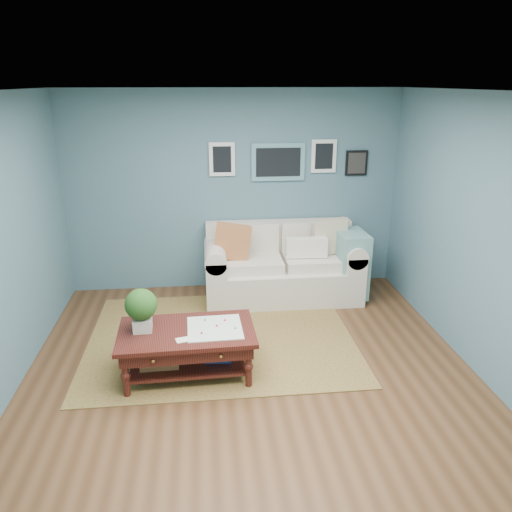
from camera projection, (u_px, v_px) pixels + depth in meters
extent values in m
plane|color=brown|center=(253.00, 382.00, 4.87)|extent=(5.00, 5.00, 0.00)
plane|color=white|center=(252.00, 91.00, 3.98)|extent=(5.00, 5.00, 0.00)
cube|color=slate|center=(234.00, 192.00, 6.77)|extent=(4.50, 0.02, 2.70)
cube|color=slate|center=(313.00, 444.00, 2.08)|extent=(4.50, 0.02, 2.70)
cube|color=slate|center=(492.00, 243.00, 4.65)|extent=(0.02, 5.00, 2.70)
cube|color=#5D8F9C|center=(278.00, 162.00, 6.67)|extent=(0.72, 0.03, 0.50)
cube|color=black|center=(278.00, 162.00, 6.66)|extent=(0.60, 0.01, 0.38)
cube|color=white|center=(222.00, 159.00, 6.58)|extent=(0.34, 0.03, 0.44)
cube|color=white|center=(324.00, 156.00, 6.71)|extent=(0.34, 0.03, 0.44)
cube|color=black|center=(356.00, 163.00, 6.79)|extent=(0.30, 0.03, 0.34)
cube|color=brown|center=(221.00, 337.00, 5.70)|extent=(2.97, 2.37, 0.01)
cube|color=beige|center=(282.00, 281.00, 6.73)|extent=(1.52, 0.94, 0.45)
cube|color=beige|center=(278.00, 239.00, 6.91)|extent=(1.99, 0.24, 0.51)
cube|color=beige|center=(216.00, 276.00, 6.60)|extent=(0.26, 0.94, 0.66)
cube|color=beige|center=(347.00, 271.00, 6.78)|extent=(0.26, 0.94, 0.66)
cylinder|color=beige|center=(215.00, 253.00, 6.49)|extent=(0.28, 0.94, 0.28)
cylinder|color=beige|center=(348.00, 248.00, 6.67)|extent=(0.28, 0.94, 0.28)
cube|color=beige|center=(252.00, 263.00, 6.53)|extent=(0.77, 0.60, 0.14)
cube|color=beige|center=(313.00, 261.00, 6.61)|extent=(0.77, 0.60, 0.14)
cube|color=beige|center=(250.00, 238.00, 6.72)|extent=(0.77, 0.13, 0.39)
cube|color=beige|center=(309.00, 236.00, 6.80)|extent=(0.77, 0.13, 0.39)
cube|color=#BB522C|center=(232.00, 242.00, 6.41)|extent=(0.52, 0.19, 0.51)
cube|color=beige|center=(330.00, 237.00, 6.61)|extent=(0.51, 0.19, 0.49)
cube|color=silver|center=(307.00, 247.00, 6.49)|extent=(0.54, 0.13, 0.26)
cube|color=#6C9D99|center=(350.00, 263.00, 6.61)|extent=(0.36, 0.59, 0.86)
cube|color=black|center=(187.00, 332.00, 4.85)|extent=(1.34, 0.81, 0.04)
cube|color=black|center=(187.00, 340.00, 4.87)|extent=(1.25, 0.72, 0.13)
cube|color=black|center=(188.00, 363.00, 4.96)|extent=(1.14, 0.60, 0.03)
sphere|color=gold|center=(153.00, 361.00, 4.50)|extent=(0.03, 0.03, 0.03)
sphere|color=gold|center=(221.00, 356.00, 4.58)|extent=(0.03, 0.03, 0.03)
cylinder|color=black|center=(125.00, 375.00, 4.58)|extent=(0.07, 0.07, 0.45)
cylinder|color=black|center=(249.00, 366.00, 4.73)|extent=(0.07, 0.07, 0.45)
cylinder|color=black|center=(132.00, 344.00, 5.13)|extent=(0.07, 0.07, 0.45)
cylinder|color=black|center=(242.00, 336.00, 5.28)|extent=(0.07, 0.07, 0.45)
cube|color=beige|center=(143.00, 324.00, 4.81)|extent=(0.18, 0.18, 0.13)
sphere|color=#1D4914|center=(141.00, 304.00, 4.74)|extent=(0.31, 0.31, 0.31)
cube|color=silver|center=(215.00, 328.00, 4.87)|extent=(0.54, 0.54, 0.01)
cube|color=#B67946|center=(159.00, 354.00, 4.88)|extent=(0.38, 0.27, 0.22)
cube|color=navy|center=(219.00, 353.00, 5.00)|extent=(0.27, 0.21, 0.12)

